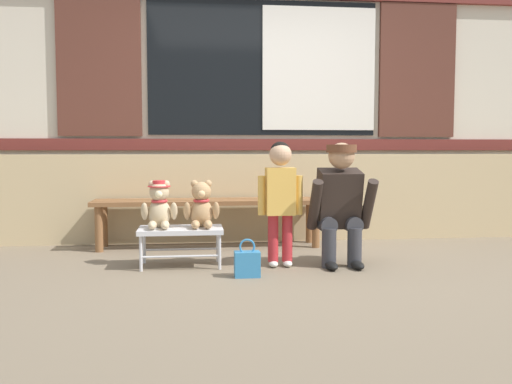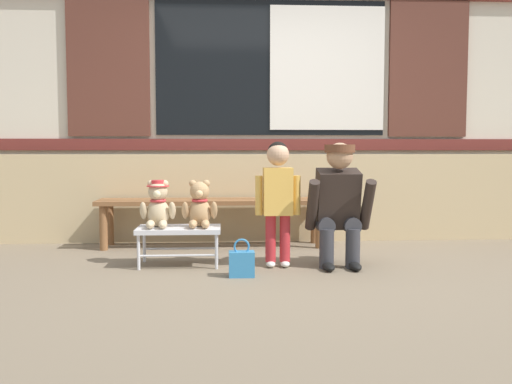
% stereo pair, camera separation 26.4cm
% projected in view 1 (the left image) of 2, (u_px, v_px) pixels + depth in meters
% --- Properties ---
extents(ground_plane, '(60.00, 60.00, 0.00)m').
position_uv_depth(ground_plane, '(294.00, 270.00, 4.18)').
color(ground_plane, '#756651').
extents(brick_low_wall, '(6.78, 0.25, 0.85)m').
position_uv_depth(brick_low_wall, '(268.00, 197.00, 5.56)').
color(brick_low_wall, tan).
rests_on(brick_low_wall, ground).
extents(shop_facade, '(6.92, 0.26, 3.25)m').
position_uv_depth(shop_facade, '(262.00, 80.00, 5.97)').
color(shop_facade, beige).
rests_on(shop_facade, ground).
extents(wooden_bench_long, '(2.10, 0.40, 0.44)m').
position_uv_depth(wooden_bench_long, '(209.00, 207.00, 5.13)').
color(wooden_bench_long, brown).
rests_on(wooden_bench_long, ground).
extents(small_display_bench, '(0.64, 0.36, 0.30)m').
position_uv_depth(small_display_bench, '(181.00, 232.00, 4.28)').
color(small_display_bench, silver).
rests_on(small_display_bench, ground).
extents(teddy_bear_with_hat, '(0.28, 0.27, 0.36)m').
position_uv_depth(teddy_bear_with_hat, '(159.00, 205.00, 4.25)').
color(teddy_bear_with_hat, '#CCB289').
rests_on(teddy_bear_with_hat, small_display_bench).
extents(teddy_bear_plain, '(0.28, 0.26, 0.36)m').
position_uv_depth(teddy_bear_plain, '(201.00, 206.00, 4.29)').
color(teddy_bear_plain, tan).
rests_on(teddy_bear_plain, small_display_bench).
extents(child_standing, '(0.35, 0.18, 0.96)m').
position_uv_depth(child_standing, '(280.00, 190.00, 4.25)').
color(child_standing, '#B7282D').
rests_on(child_standing, ground).
extents(adult_crouching, '(0.50, 0.49, 0.95)m').
position_uv_depth(adult_crouching, '(341.00, 204.00, 4.32)').
color(adult_crouching, '#333338').
rests_on(adult_crouching, ground).
extents(handbag_on_ground, '(0.18, 0.11, 0.27)m').
position_uv_depth(handbag_on_ground, '(247.00, 263.00, 3.94)').
color(handbag_on_ground, teal).
rests_on(handbag_on_ground, ground).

